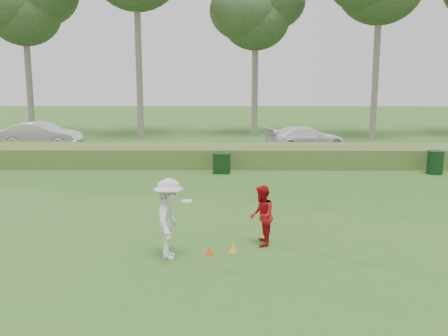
{
  "coord_description": "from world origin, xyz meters",
  "views": [
    {
      "loc": [
        0.15,
        -11.66,
        4.18
      ],
      "look_at": [
        0.0,
        4.0,
        1.3
      ],
      "focal_mm": 40.0,
      "sensor_mm": 36.0,
      "label": 1
    }
  ],
  "objects_px": {
    "player_white": "(169,219)",
    "utility_cabinet": "(222,163)",
    "trash_bin": "(435,162)",
    "car_right": "(306,138)",
    "player_red": "(262,216)",
    "car_mid": "(41,135)",
    "cone_yellow": "(234,248)",
    "cone_orange": "(209,251)"
  },
  "relations": [
    {
      "from": "cone_yellow",
      "to": "car_right",
      "type": "relative_size",
      "value": 0.04
    },
    {
      "from": "utility_cabinet",
      "to": "car_mid",
      "type": "distance_m",
      "value": 12.92
    },
    {
      "from": "car_mid",
      "to": "car_right",
      "type": "distance_m",
      "value": 15.3
    },
    {
      "from": "trash_bin",
      "to": "car_right",
      "type": "height_order",
      "value": "car_right"
    },
    {
      "from": "cone_orange",
      "to": "cone_yellow",
      "type": "relative_size",
      "value": 0.99
    },
    {
      "from": "car_right",
      "to": "utility_cabinet",
      "type": "bearing_deg",
      "value": 128.45
    },
    {
      "from": "player_white",
      "to": "cone_orange",
      "type": "relative_size",
      "value": 9.25
    },
    {
      "from": "player_red",
      "to": "cone_yellow",
      "type": "bearing_deg",
      "value": -48.93
    },
    {
      "from": "trash_bin",
      "to": "car_mid",
      "type": "xyz_separation_m",
      "value": [
        -19.89,
        7.37,
        0.31
      ]
    },
    {
      "from": "trash_bin",
      "to": "car_mid",
      "type": "bearing_deg",
      "value": 159.68
    },
    {
      "from": "trash_bin",
      "to": "car_right",
      "type": "bearing_deg",
      "value": 123.92
    },
    {
      "from": "player_white",
      "to": "trash_bin",
      "type": "bearing_deg",
      "value": -45.45
    },
    {
      "from": "cone_yellow",
      "to": "car_right",
      "type": "xyz_separation_m",
      "value": [
        4.25,
        16.72,
        0.63
      ]
    },
    {
      "from": "player_white",
      "to": "car_mid",
      "type": "relative_size",
      "value": 0.41
    },
    {
      "from": "player_red",
      "to": "player_white",
      "type": "bearing_deg",
      "value": -62.9
    },
    {
      "from": "player_red",
      "to": "utility_cabinet",
      "type": "height_order",
      "value": "player_red"
    },
    {
      "from": "player_white",
      "to": "car_right",
      "type": "bearing_deg",
      "value": -18.84
    },
    {
      "from": "cone_orange",
      "to": "cone_yellow",
      "type": "distance_m",
      "value": 0.62
    },
    {
      "from": "player_red",
      "to": "utility_cabinet",
      "type": "distance_m",
      "value": 9.46
    },
    {
      "from": "player_white",
      "to": "cone_orange",
      "type": "distance_m",
      "value": 1.25
    },
    {
      "from": "cone_yellow",
      "to": "utility_cabinet",
      "type": "xyz_separation_m",
      "value": [
        -0.43,
        9.9,
        0.34
      ]
    },
    {
      "from": "player_red",
      "to": "trash_bin",
      "type": "bearing_deg",
      "value": 144.04
    },
    {
      "from": "utility_cabinet",
      "to": "car_mid",
      "type": "bearing_deg",
      "value": 153.99
    },
    {
      "from": "player_white",
      "to": "utility_cabinet",
      "type": "height_order",
      "value": "player_white"
    },
    {
      "from": "utility_cabinet",
      "to": "car_right",
      "type": "xyz_separation_m",
      "value": [
        4.68,
        6.82,
        0.28
      ]
    },
    {
      "from": "player_red",
      "to": "car_mid",
      "type": "relative_size",
      "value": 0.33
    },
    {
      "from": "player_white",
      "to": "utility_cabinet",
      "type": "distance_m",
      "value": 10.35
    },
    {
      "from": "cone_orange",
      "to": "utility_cabinet",
      "type": "xyz_separation_m",
      "value": [
        0.15,
        10.13,
        0.34
      ]
    },
    {
      "from": "player_white",
      "to": "cone_orange",
      "type": "bearing_deg",
      "value": -80.88
    },
    {
      "from": "car_mid",
      "to": "player_red",
      "type": "bearing_deg",
      "value": -141.9
    },
    {
      "from": "cone_yellow",
      "to": "car_mid",
      "type": "distance_m",
      "value": 20.5
    },
    {
      "from": "player_white",
      "to": "trash_bin",
      "type": "relative_size",
      "value": 1.86
    },
    {
      "from": "cone_orange",
      "to": "car_right",
      "type": "distance_m",
      "value": 17.63
    },
    {
      "from": "cone_yellow",
      "to": "player_red",
      "type": "bearing_deg",
      "value": 36.09
    },
    {
      "from": "player_red",
      "to": "cone_yellow",
      "type": "height_order",
      "value": "player_red"
    },
    {
      "from": "player_red",
      "to": "car_right",
      "type": "xyz_separation_m",
      "value": [
        3.54,
        16.21,
        -0.04
      ]
    },
    {
      "from": "trash_bin",
      "to": "car_mid",
      "type": "distance_m",
      "value": 21.21
    },
    {
      "from": "player_white",
      "to": "utility_cabinet",
      "type": "relative_size",
      "value": 2.11
    },
    {
      "from": "cone_orange",
      "to": "trash_bin",
      "type": "relative_size",
      "value": 0.2
    },
    {
      "from": "cone_orange",
      "to": "utility_cabinet",
      "type": "relative_size",
      "value": 0.23
    },
    {
      "from": "utility_cabinet",
      "to": "trash_bin",
      "type": "xyz_separation_m",
      "value": [
        9.27,
        -0.01,
        0.06
      ]
    },
    {
      "from": "utility_cabinet",
      "to": "trash_bin",
      "type": "relative_size",
      "value": 0.88
    }
  ]
}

